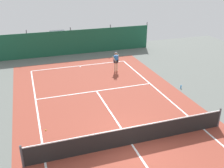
{
  "coord_description": "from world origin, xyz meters",
  "views": [
    {
      "loc": [
        -4.26,
        -9.69,
        7.8
      ],
      "look_at": [
        0.77,
        5.28,
        0.9
      ],
      "focal_mm": 42.32,
      "sensor_mm": 36.0,
      "label": 1
    }
  ],
  "objects_px": {
    "tennis_player": "(116,60)",
    "water_bottle": "(181,87)",
    "parked_car": "(59,40)",
    "tennis_net": "(132,135)",
    "tennis_ball_near_player": "(46,130)"
  },
  "relations": [
    {
      "from": "tennis_ball_near_player",
      "to": "water_bottle",
      "type": "relative_size",
      "value": 0.28
    },
    {
      "from": "tennis_ball_near_player",
      "to": "parked_car",
      "type": "height_order",
      "value": "parked_car"
    },
    {
      "from": "water_bottle",
      "to": "parked_car",
      "type": "bearing_deg",
      "value": 116.05
    },
    {
      "from": "tennis_net",
      "to": "water_bottle",
      "type": "bearing_deg",
      "value": 40.38
    },
    {
      "from": "parked_car",
      "to": "water_bottle",
      "type": "bearing_deg",
      "value": -68.22
    },
    {
      "from": "tennis_player",
      "to": "water_bottle",
      "type": "bearing_deg",
      "value": 109.5
    },
    {
      "from": "tennis_player",
      "to": "parked_car",
      "type": "xyz_separation_m",
      "value": [
        -3.35,
        8.92,
        -0.12
      ]
    },
    {
      "from": "tennis_net",
      "to": "water_bottle",
      "type": "distance_m",
      "value": 7.66
    },
    {
      "from": "parked_car",
      "to": "water_bottle",
      "type": "relative_size",
      "value": 18.01
    },
    {
      "from": "tennis_net",
      "to": "water_bottle",
      "type": "height_order",
      "value": "tennis_net"
    },
    {
      "from": "tennis_net",
      "to": "parked_car",
      "type": "height_order",
      "value": "parked_car"
    },
    {
      "from": "tennis_net",
      "to": "tennis_ball_near_player",
      "type": "bearing_deg",
      "value": 146.52
    },
    {
      "from": "tennis_ball_near_player",
      "to": "parked_car",
      "type": "relative_size",
      "value": 0.02
    },
    {
      "from": "tennis_net",
      "to": "parked_car",
      "type": "distance_m",
      "value": 18.53
    },
    {
      "from": "tennis_player",
      "to": "tennis_ball_near_player",
      "type": "height_order",
      "value": "tennis_player"
    }
  ]
}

